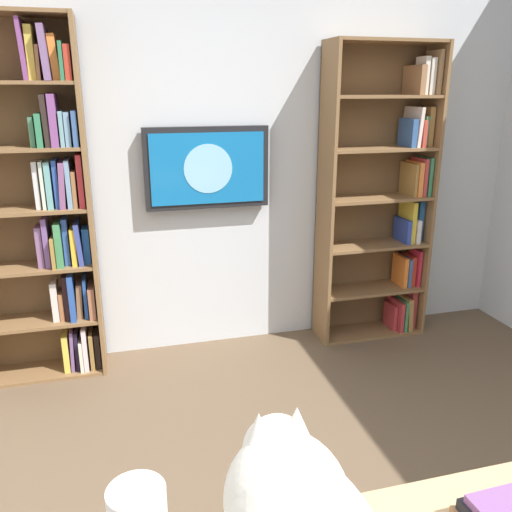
{
  "coord_description": "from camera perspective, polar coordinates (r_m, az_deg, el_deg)",
  "views": [
    {
      "loc": [
        0.59,
        1.16,
        1.71
      ],
      "look_at": [
        0.0,
        -1.01,
        1.0
      ],
      "focal_mm": 36.98,
      "sensor_mm": 36.0,
      "label": 1
    }
  ],
  "objects": [
    {
      "name": "bookshelf_right",
      "position": [
        3.32,
        -22.36,
        4.64
      ],
      "size": [
        0.78,
        0.28,
        2.1
      ],
      "color": "brown",
      "rests_on": "ground"
    },
    {
      "name": "wall_mounted_tv",
      "position": [
        3.39,
        -5.3,
        9.46
      ],
      "size": [
        0.79,
        0.07,
        0.51
      ],
      "color": "black"
    },
    {
      "name": "wall_back",
      "position": [
        3.46,
        -5.32,
        11.54
      ],
      "size": [
        4.52,
        0.06,
        2.7
      ],
      "primitive_type": "cube",
      "color": "silver",
      "rests_on": "ground"
    },
    {
      "name": "bookshelf_left",
      "position": [
        3.76,
        13.86,
        5.9
      ],
      "size": [
        0.77,
        0.28,
        2.01
      ],
      "color": "brown",
      "rests_on": "ground"
    }
  ]
}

